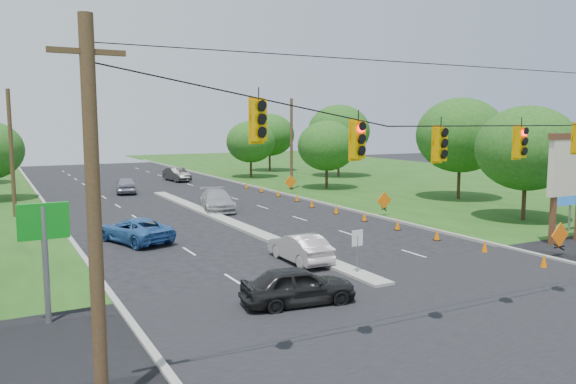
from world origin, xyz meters
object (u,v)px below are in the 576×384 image
pylon_sign (569,171)px  blue_pickup (135,230)px  black_sedan (298,286)px  white_sedan (300,248)px

pylon_sign → blue_pickup: pylon_sign is taller
pylon_sign → black_sedan: size_ratio=1.43×
white_sedan → blue_pickup: size_ratio=0.83×
pylon_sign → white_sedan: 15.94m
white_sedan → pylon_sign: bearing=168.7°
black_sedan → blue_pickup: black_sedan is taller
black_sedan → blue_pickup: (-2.77, 13.80, -0.02)m
white_sedan → blue_pickup: (-5.99, 8.24, 0.01)m
white_sedan → blue_pickup: bearing=-53.4°
black_sedan → blue_pickup: 14.07m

